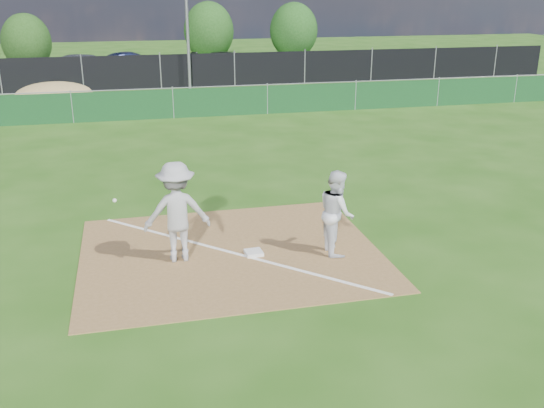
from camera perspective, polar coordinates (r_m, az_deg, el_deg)
The scene contains 17 objects.
ground at distance 20.94m, azimuth -8.09°, elevation 5.32°, with size 90.00×90.00×0.00m, color #234F11.
infield_dirt at distance 12.46m, azimuth -3.91°, elevation -4.60°, with size 6.00×5.00×0.02m, color brown.
foul_line at distance 12.46m, azimuth -3.92°, elevation -4.54°, with size 0.08×7.00×0.01m, color white.
green_fence at distance 25.69m, azimuth -9.28°, elevation 9.29°, with size 44.00×0.05×1.20m, color #0F3818.
dirt_mound at distance 29.25m, azimuth -19.79°, elevation 9.62°, with size 3.38×2.60×1.17m, color #A0844D.
black_fence at distance 33.54m, azimuth -10.44°, elevation 12.14°, with size 46.00×0.04×1.80m, color black.
parking_lot at distance 38.60m, azimuth -10.83°, elevation 11.73°, with size 46.00×9.00×0.01m, color black.
light_pole at distance 33.10m, azimuth -8.04°, elevation 17.56°, with size 0.16×0.16×8.00m, color slate.
first_base at distance 12.33m, azimuth -1.73°, elevation -4.60°, with size 0.34×0.34×0.07m, color white.
play_at_first at distance 11.90m, azimuth -8.95°, elevation -0.74°, with size 1.83×0.75×2.00m.
runner at distance 12.25m, azimuth 6.11°, elevation -0.76°, with size 0.84×0.66×1.74m, color silver.
car_left at distance 37.57m, azimuth -17.10°, elevation 12.25°, with size 1.88×4.68×1.59m, color #A5A9AD.
car_mid at distance 38.19m, azimuth -12.87°, elevation 12.62°, with size 1.55×4.44×1.46m, color black.
car_right at distance 37.96m, azimuth -3.84°, elevation 13.00°, with size 2.02×4.97×1.44m, color black.
tree_left at distance 42.85m, azimuth -22.11°, elevation 13.96°, with size 3.07×3.07×3.65m.
tree_mid at distance 45.54m, azimuth -5.97°, elevation 15.89°, with size 3.58×3.58×4.25m.
tree_right at distance 46.42m, azimuth 2.05°, elevation 16.00°, with size 3.51×3.51×4.16m.
Camera 1 is at (-1.80, -10.22, 5.13)m, focal length 40.00 mm.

